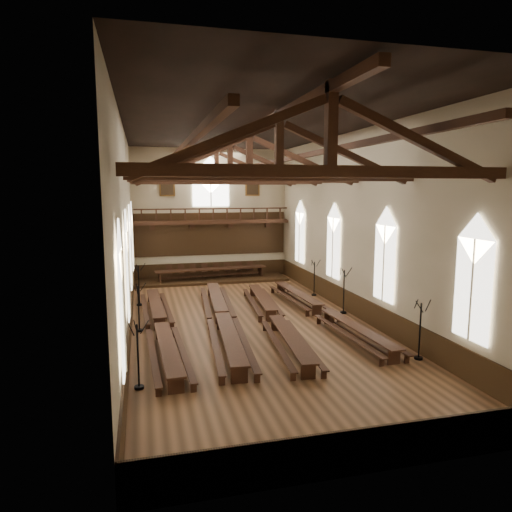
{
  "coord_description": "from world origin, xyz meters",
  "views": [
    {
      "loc": [
        -5.27,
        -22.28,
        6.9
      ],
      "look_at": [
        0.72,
        1.5,
        3.3
      ],
      "focal_mm": 32.0,
      "sensor_mm": 36.0,
      "label": 1
    }
  ],
  "objects_px": {
    "dais": "(212,280)",
    "candelabrum_left_far": "(139,293)",
    "refectory_row_a": "(161,324)",
    "high_table": "(212,270)",
    "candelabrum_right_mid": "(344,300)",
    "refectory_row_b": "(223,316)",
    "candelabrum_left_near": "(138,368)",
    "candelabrum_right_near": "(419,341)",
    "candelabrum_left_mid": "(139,317)",
    "refectory_row_c": "(274,316)",
    "candelabrum_right_far": "(314,285)",
    "refectory_row_d": "(323,310)"
  },
  "relations": [
    {
      "from": "refectory_row_b",
      "to": "candelabrum_right_near",
      "type": "xyz_separation_m",
      "value": [
        7.0,
        -6.4,
        0.2
      ]
    },
    {
      "from": "refectory_row_c",
      "to": "candelabrum_right_mid",
      "type": "xyz_separation_m",
      "value": [
        4.44,
        1.35,
        0.28
      ]
    },
    {
      "from": "refectory_row_d",
      "to": "refectory_row_b",
      "type": "bearing_deg",
      "value": 179.58
    },
    {
      "from": "dais",
      "to": "candelabrum_left_near",
      "type": "xyz_separation_m",
      "value": [
        -5.31,
        -18.06,
        0.66
      ]
    },
    {
      "from": "high_table",
      "to": "refectory_row_d",
      "type": "bearing_deg",
      "value": -70.14
    },
    {
      "from": "refectory_row_a",
      "to": "candelabrum_right_far",
      "type": "xyz_separation_m",
      "value": [
        10.1,
        5.81,
        0.2
      ]
    },
    {
      "from": "refectory_row_c",
      "to": "candelabrum_left_far",
      "type": "distance_m",
      "value": 8.95
    },
    {
      "from": "dais",
      "to": "candelabrum_right_near",
      "type": "relative_size",
      "value": 4.56
    },
    {
      "from": "candelabrum_left_far",
      "to": "candelabrum_right_mid",
      "type": "relative_size",
      "value": 0.98
    },
    {
      "from": "candelabrum_left_near",
      "to": "candelabrum_right_near",
      "type": "distance_m",
      "value": 11.1
    },
    {
      "from": "dais",
      "to": "candelabrum_right_mid",
      "type": "distance_m",
      "value": 12.26
    },
    {
      "from": "high_table",
      "to": "candelabrum_left_far",
      "type": "xyz_separation_m",
      "value": [
        -5.31,
        -6.16,
        -0.08
      ]
    },
    {
      "from": "high_table",
      "to": "candelabrum_left_far",
      "type": "relative_size",
      "value": 3.33
    },
    {
      "from": "candelabrum_right_near",
      "to": "candelabrum_right_mid",
      "type": "xyz_separation_m",
      "value": [
        -0.0,
        7.2,
        0.03
      ]
    },
    {
      "from": "candelabrum_right_near",
      "to": "candelabrum_left_mid",
      "type": "bearing_deg",
      "value": 149.15
    },
    {
      "from": "high_table",
      "to": "candelabrum_right_far",
      "type": "relative_size",
      "value": 3.59
    },
    {
      "from": "refectory_row_d",
      "to": "candelabrum_left_near",
      "type": "xyz_separation_m",
      "value": [
        -9.51,
        -6.44,
        0.24
      ]
    },
    {
      "from": "refectory_row_d",
      "to": "candelabrum_left_far",
      "type": "height_order",
      "value": "candelabrum_left_far"
    },
    {
      "from": "candelabrum_left_far",
      "to": "candelabrum_left_near",
      "type": "bearing_deg",
      "value": -90.0
    },
    {
      "from": "high_table",
      "to": "candelabrum_right_far",
      "type": "height_order",
      "value": "candelabrum_right_far"
    },
    {
      "from": "dais",
      "to": "candelabrum_left_far",
      "type": "distance_m",
      "value": 8.17
    },
    {
      "from": "refectory_row_b",
      "to": "refectory_row_d",
      "type": "bearing_deg",
      "value": -0.42
    },
    {
      "from": "candelabrum_right_near",
      "to": "candelabrum_right_mid",
      "type": "relative_size",
      "value": 0.96
    },
    {
      "from": "high_table",
      "to": "candelabrum_right_near",
      "type": "xyz_separation_m",
      "value": [
        5.79,
        -17.99,
        -0.1
      ]
    },
    {
      "from": "refectory_row_c",
      "to": "dais",
      "type": "height_order",
      "value": "refectory_row_c"
    },
    {
      "from": "dais",
      "to": "candelabrum_left_mid",
      "type": "height_order",
      "value": "candelabrum_left_mid"
    },
    {
      "from": "refectory_row_b",
      "to": "candelabrum_left_far",
      "type": "relative_size",
      "value": 5.73
    },
    {
      "from": "refectory_row_a",
      "to": "candelabrum_left_near",
      "type": "distance_m",
      "value": 6.05
    },
    {
      "from": "candelabrum_left_mid",
      "to": "high_table",
      "type": "bearing_deg",
      "value": 64.93
    },
    {
      "from": "refectory_row_c",
      "to": "dais",
      "type": "distance_m",
      "value": 12.22
    },
    {
      "from": "refectory_row_c",
      "to": "refectory_row_d",
      "type": "bearing_deg",
      "value": 10.18
    },
    {
      "from": "candelabrum_left_mid",
      "to": "candelabrum_right_mid",
      "type": "height_order",
      "value": "candelabrum_right_mid"
    },
    {
      "from": "dais",
      "to": "candelabrum_left_mid",
      "type": "relative_size",
      "value": 4.73
    },
    {
      "from": "refectory_row_b",
      "to": "refectory_row_c",
      "type": "height_order",
      "value": "refectory_row_b"
    },
    {
      "from": "refectory_row_a",
      "to": "dais",
      "type": "relative_size",
      "value": 1.24
    },
    {
      "from": "high_table",
      "to": "candelabrum_right_mid",
      "type": "bearing_deg",
      "value": -61.79
    },
    {
      "from": "high_table",
      "to": "refectory_row_a",
      "type": "bearing_deg",
      "value": -109.63
    },
    {
      "from": "refectory_row_a",
      "to": "refectory_row_b",
      "type": "distance_m",
      "value": 3.15
    },
    {
      "from": "candelabrum_left_near",
      "to": "candelabrum_right_far",
      "type": "height_order",
      "value": "candelabrum_left_near"
    },
    {
      "from": "dais",
      "to": "candelabrum_left_mid",
      "type": "distance_m",
      "value": 12.56
    },
    {
      "from": "high_table",
      "to": "candelabrum_right_near",
      "type": "bearing_deg",
      "value": -72.17
    },
    {
      "from": "refectory_row_c",
      "to": "refectory_row_d",
      "type": "xyz_separation_m",
      "value": [
        2.85,
        0.51,
        -0.0
      ]
    },
    {
      "from": "candelabrum_left_mid",
      "to": "candelabrum_left_near",
      "type": "bearing_deg",
      "value": -90.0
    },
    {
      "from": "refectory_row_c",
      "to": "candelabrum_left_mid",
      "type": "relative_size",
      "value": 5.82
    },
    {
      "from": "refectory_row_a",
      "to": "refectory_row_d",
      "type": "relative_size",
      "value": 1.01
    },
    {
      "from": "refectory_row_d",
      "to": "candelabrum_right_far",
      "type": "bearing_deg",
      "value": 73.42
    },
    {
      "from": "refectory_row_b",
      "to": "candelabrum_left_near",
      "type": "bearing_deg",
      "value": -122.34
    },
    {
      "from": "candelabrum_left_near",
      "to": "candelabrum_left_mid",
      "type": "height_order",
      "value": "candelabrum_left_near"
    },
    {
      "from": "refectory_row_c",
      "to": "refectory_row_d",
      "type": "relative_size",
      "value": 1.01
    },
    {
      "from": "candelabrum_left_mid",
      "to": "refectory_row_c",
      "type": "bearing_deg",
      "value": -6.65
    }
  ]
}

